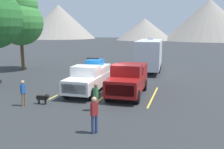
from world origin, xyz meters
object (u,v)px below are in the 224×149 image
at_px(dog, 44,97).
at_px(person_a, 94,113).
at_px(pickup_truck_b, 128,79).
at_px(person_b, 23,91).
at_px(pickup_truck_a, 89,77).
at_px(person_c, 96,95).
at_px(camper_trailer_a, 149,54).

bearing_deg(dog, person_a, -35.12).
relative_size(pickup_truck_b, person_b, 3.32).
relative_size(pickup_truck_a, dog, 6.04).
height_order(pickup_truck_b, person_a, pickup_truck_b).
xyz_separation_m(pickup_truck_a, person_a, (2.97, -6.93, -0.15)).
bearing_deg(pickup_truck_b, pickup_truck_a, 179.13).
height_order(person_a, person_c, person_a).
relative_size(pickup_truck_a, person_c, 3.45).
height_order(person_b, person_c, person_c).
bearing_deg(pickup_truck_b, dog, -140.93).
relative_size(pickup_truck_b, camper_trailer_a, 0.57).
xyz_separation_m(pickup_truck_b, dog, (-4.53, -3.68, -0.72)).
relative_size(pickup_truck_b, person_c, 3.29).
bearing_deg(dog, pickup_truck_a, 67.00).
relative_size(person_b, person_c, 0.99).
relative_size(pickup_truck_b, person_a, 3.11).
distance_m(pickup_truck_a, dog, 4.10).
relative_size(person_c, dog, 1.75).
relative_size(person_b, dog, 1.74).
bearing_deg(pickup_truck_a, person_a, -66.77).
distance_m(person_a, person_c, 3.09).
xyz_separation_m(person_c, dog, (-3.56, 0.28, -0.48)).
bearing_deg(pickup_truck_a, dog, -113.00).
bearing_deg(camper_trailer_a, pickup_truck_b, -89.97).
bearing_deg(person_c, pickup_truck_a, 116.25).
xyz_separation_m(camper_trailer_a, person_a, (0.03, -17.42, -0.99)).
bearing_deg(dog, person_c, -4.48).
height_order(person_b, dog, person_b).
bearing_deg(pickup_truck_b, person_c, -103.87).
bearing_deg(camper_trailer_a, person_b, -110.34).
height_order(camper_trailer_a, person_c, camper_trailer_a).
height_order(pickup_truck_a, dog, pickup_truck_a).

